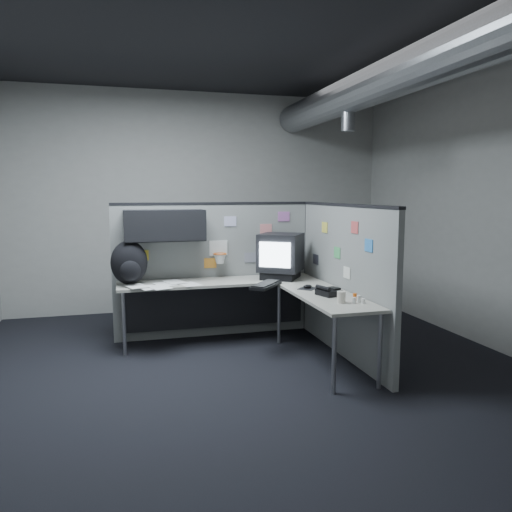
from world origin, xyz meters
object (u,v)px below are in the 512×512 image
object	(u,v)px
desk	(246,294)
monitor	(281,255)
keyboard	(266,285)
backpack	(129,263)
phone	(329,292)

from	to	relation	value
desk	monitor	size ratio (longest dim) A/B	3.57
keyboard	backpack	world-z (taller)	backpack
desk	backpack	bearing A→B (deg)	166.32
backpack	phone	bearing A→B (deg)	-13.18
monitor	backpack	xyz separation A→B (m)	(-1.74, 0.05, -0.04)
keyboard	phone	world-z (taller)	phone
keyboard	phone	xyz separation A→B (m)	(0.47, -0.60, 0.02)
monitor	keyboard	distance (m)	0.63
monitor	phone	xyz separation A→B (m)	(0.15, -1.07, -0.24)
phone	desk	bearing A→B (deg)	120.65
desk	monitor	world-z (taller)	monitor
monitor	backpack	size ratio (longest dim) A/B	1.32
desk	backpack	distance (m)	1.33
desk	backpack	size ratio (longest dim) A/B	4.71
phone	backpack	bearing A→B (deg)	141.82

